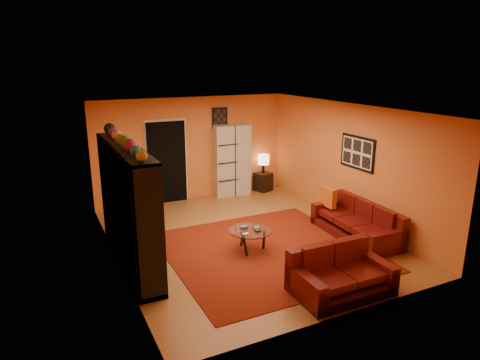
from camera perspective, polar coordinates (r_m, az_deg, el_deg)
name	(u,v)px	position (r m, az deg, el deg)	size (l,w,h in m)	color
floor	(245,239)	(8.70, 0.72, -7.83)	(6.00, 6.00, 0.00)	brown
ceiling	(246,109)	(8.02, 0.78, 9.46)	(6.00, 6.00, 0.00)	white
wall_back	(193,149)	(10.96, -6.32, 4.17)	(6.00, 6.00, 0.00)	orange
wall_front	(347,230)	(5.88, 14.07, -6.47)	(6.00, 6.00, 0.00)	orange
wall_left	(113,194)	(7.53, -16.53, -1.74)	(6.00, 6.00, 0.00)	orange
wall_right	(348,163)	(9.62, 14.19, 2.16)	(6.00, 6.00, 0.00)	orange
rug	(267,251)	(8.18, 3.58, -9.41)	(3.60, 3.60, 0.01)	#59150A
doorway	(167,163)	(10.77, -9.71, 2.31)	(0.95, 0.10, 2.04)	black
wall_art_right	(358,153)	(9.32, 15.40, 3.54)	(0.03, 1.00, 0.70)	black
wall_art_back	(220,118)	(11.09, -2.72, 8.31)	(0.42, 0.03, 0.52)	black
entertainment_unit	(128,206)	(7.64, -14.73, -3.32)	(0.45, 3.00, 2.10)	black
tv	(131,207)	(7.67, -14.35, -3.53)	(0.13, 1.01, 0.58)	black
sofa	(359,223)	(9.04, 15.57, -5.54)	(0.94, 2.08, 0.85)	#460909
loveseat	(338,274)	(6.94, 12.96, -12.07)	(1.51, 0.92, 0.85)	#460909
throw_pillow	(328,197)	(9.39, 11.70, -2.26)	(0.12, 0.42, 0.42)	#D55617
coffee_table	(251,232)	(8.05, 1.42, -6.99)	(0.81, 0.81, 0.41)	silver
storage_cabinet	(232,160)	(11.22, -1.09, 2.63)	(0.94, 0.42, 1.87)	beige
bowl_chair	(137,206)	(9.86, -13.59, -3.40)	(0.73, 0.73, 0.59)	black
side_table	(263,182)	(11.76, 3.10, -0.23)	(0.40, 0.40, 0.50)	black
table_lamp	(263,160)	(11.60, 3.14, 2.68)	(0.31, 0.31, 0.51)	black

